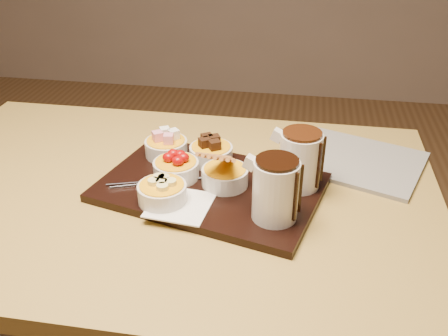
% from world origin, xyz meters
% --- Properties ---
extents(dining_table, '(1.20, 0.80, 0.75)m').
position_xyz_m(dining_table, '(0.00, 0.00, 0.65)').
color(dining_table, '#A3863C').
rests_on(dining_table, ground).
extents(serving_board, '(0.52, 0.40, 0.02)m').
position_xyz_m(serving_board, '(0.11, 0.01, 0.76)').
color(serving_board, black).
rests_on(serving_board, dining_table).
extents(napkin, '(0.13, 0.13, 0.00)m').
position_xyz_m(napkin, '(0.06, -0.08, 0.77)').
color(napkin, white).
rests_on(napkin, serving_board).
extents(bowl_marshmallows, '(0.10, 0.10, 0.04)m').
position_xyz_m(bowl_marshmallows, '(-0.02, 0.12, 0.79)').
color(bowl_marshmallows, beige).
rests_on(bowl_marshmallows, serving_board).
extents(bowl_cake, '(0.10, 0.10, 0.04)m').
position_xyz_m(bowl_cake, '(0.09, 0.11, 0.79)').
color(bowl_cake, beige).
rests_on(bowl_cake, serving_board).
extents(bowl_strawberries, '(0.10, 0.10, 0.04)m').
position_xyz_m(bowl_strawberries, '(0.03, 0.02, 0.79)').
color(bowl_strawberries, beige).
rests_on(bowl_strawberries, serving_board).
extents(bowl_biscotti, '(0.10, 0.10, 0.04)m').
position_xyz_m(bowl_biscotti, '(0.14, 0.01, 0.79)').
color(bowl_biscotti, beige).
rests_on(bowl_biscotti, serving_board).
extents(bowl_bananas, '(0.10, 0.10, 0.04)m').
position_xyz_m(bowl_bananas, '(0.02, -0.07, 0.79)').
color(bowl_bananas, beige).
rests_on(bowl_bananas, serving_board).
extents(pitcher_dark_chocolate, '(0.11, 0.11, 0.12)m').
position_xyz_m(pitcher_dark_chocolate, '(0.25, -0.09, 0.83)').
color(pitcher_dark_chocolate, silver).
rests_on(pitcher_dark_chocolate, serving_board).
extents(pitcher_milk_chocolate, '(0.11, 0.11, 0.12)m').
position_xyz_m(pitcher_milk_chocolate, '(0.29, 0.03, 0.83)').
color(pitcher_milk_chocolate, silver).
rests_on(pitcher_milk_chocolate, serving_board).
extents(fondue_skewers, '(0.11, 0.26, 0.01)m').
position_xyz_m(fondue_skewers, '(0.01, 0.00, 0.77)').
color(fondue_skewers, silver).
rests_on(fondue_skewers, serving_board).
extents(newspaper, '(0.36, 0.33, 0.01)m').
position_xyz_m(newspaper, '(0.42, 0.19, 0.76)').
color(newspaper, beige).
rests_on(newspaper, dining_table).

